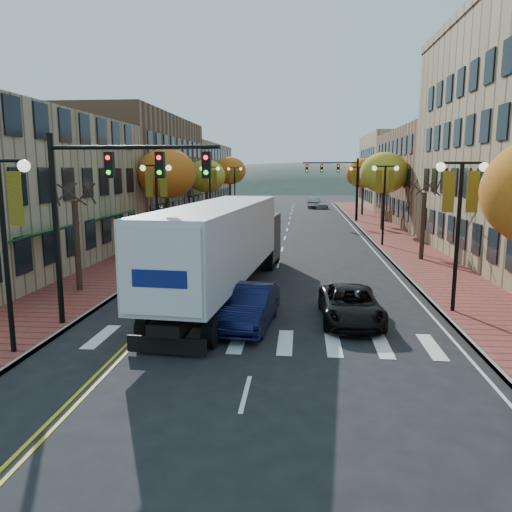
# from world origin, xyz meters

# --- Properties ---
(ground) EXTENTS (200.00, 200.00, 0.00)m
(ground) POSITION_xyz_m (0.00, 0.00, 0.00)
(ground) COLOR black
(ground) RESTS_ON ground
(sidewalk_left) EXTENTS (4.00, 85.00, 0.15)m
(sidewalk_left) POSITION_xyz_m (-9.00, 32.50, 0.07)
(sidewalk_left) COLOR brown
(sidewalk_left) RESTS_ON ground
(sidewalk_right) EXTENTS (4.00, 85.00, 0.15)m
(sidewalk_right) POSITION_xyz_m (9.00, 32.50, 0.07)
(sidewalk_right) COLOR brown
(sidewalk_right) RESTS_ON ground
(building_left_mid) EXTENTS (12.00, 24.00, 11.00)m
(building_left_mid) POSITION_xyz_m (-17.00, 36.00, 5.50)
(building_left_mid) COLOR brown
(building_left_mid) RESTS_ON ground
(building_left_far) EXTENTS (12.00, 26.00, 9.50)m
(building_left_far) POSITION_xyz_m (-17.00, 61.00, 4.75)
(building_left_far) COLOR #9E8966
(building_left_far) RESTS_ON ground
(building_right_mid) EXTENTS (15.00, 24.00, 10.00)m
(building_right_mid) POSITION_xyz_m (18.50, 42.00, 5.00)
(building_right_mid) COLOR brown
(building_right_mid) RESTS_ON ground
(building_right_far) EXTENTS (15.00, 20.00, 11.00)m
(building_right_far) POSITION_xyz_m (18.50, 64.00, 5.50)
(building_right_far) COLOR #9E8966
(building_right_far) RESTS_ON ground
(tree_left_a) EXTENTS (0.28, 0.28, 4.20)m
(tree_left_a) POSITION_xyz_m (-9.00, 8.00, 2.25)
(tree_left_a) COLOR #382619
(tree_left_a) RESTS_ON sidewalk_left
(tree_left_b) EXTENTS (4.48, 4.48, 7.21)m
(tree_left_b) POSITION_xyz_m (-9.00, 24.00, 5.45)
(tree_left_b) COLOR #382619
(tree_left_b) RESTS_ON sidewalk_left
(tree_left_c) EXTENTS (4.16, 4.16, 6.69)m
(tree_left_c) POSITION_xyz_m (-9.00, 40.00, 5.05)
(tree_left_c) COLOR #382619
(tree_left_c) RESTS_ON sidewalk_left
(tree_left_d) EXTENTS (4.61, 4.61, 7.42)m
(tree_left_d) POSITION_xyz_m (-9.00, 58.00, 5.60)
(tree_left_d) COLOR #382619
(tree_left_d) RESTS_ON sidewalk_left
(tree_right_b) EXTENTS (0.28, 0.28, 4.20)m
(tree_right_b) POSITION_xyz_m (9.00, 18.00, 2.25)
(tree_right_b) COLOR #382619
(tree_right_b) RESTS_ON sidewalk_right
(tree_right_c) EXTENTS (4.48, 4.48, 7.21)m
(tree_right_c) POSITION_xyz_m (9.00, 34.00, 5.45)
(tree_right_c) COLOR #382619
(tree_right_c) RESTS_ON sidewalk_right
(tree_right_d) EXTENTS (4.35, 4.35, 7.00)m
(tree_right_d) POSITION_xyz_m (9.00, 50.00, 5.29)
(tree_right_d) COLOR #382619
(tree_right_d) RESTS_ON sidewalk_right
(lamp_left_a) EXTENTS (1.96, 0.36, 6.05)m
(lamp_left_a) POSITION_xyz_m (-7.50, 0.00, 4.29)
(lamp_left_a) COLOR black
(lamp_left_a) RESTS_ON ground
(lamp_left_b) EXTENTS (1.96, 0.36, 6.05)m
(lamp_left_b) POSITION_xyz_m (-7.50, 16.00, 4.29)
(lamp_left_b) COLOR black
(lamp_left_b) RESTS_ON ground
(lamp_left_c) EXTENTS (1.96, 0.36, 6.05)m
(lamp_left_c) POSITION_xyz_m (-7.50, 34.00, 4.29)
(lamp_left_c) COLOR black
(lamp_left_c) RESTS_ON ground
(lamp_left_d) EXTENTS (1.96, 0.36, 6.05)m
(lamp_left_d) POSITION_xyz_m (-7.50, 52.00, 4.29)
(lamp_left_d) COLOR black
(lamp_left_d) RESTS_ON ground
(lamp_right_a) EXTENTS (1.96, 0.36, 6.05)m
(lamp_right_a) POSITION_xyz_m (7.50, 6.00, 4.29)
(lamp_right_a) COLOR black
(lamp_right_a) RESTS_ON ground
(lamp_right_b) EXTENTS (1.96, 0.36, 6.05)m
(lamp_right_b) POSITION_xyz_m (7.50, 24.00, 4.29)
(lamp_right_b) COLOR black
(lamp_right_b) RESTS_ON ground
(lamp_right_c) EXTENTS (1.96, 0.36, 6.05)m
(lamp_right_c) POSITION_xyz_m (7.50, 42.00, 4.29)
(lamp_right_c) COLOR black
(lamp_right_c) RESTS_ON ground
(traffic_mast_near) EXTENTS (6.10, 0.35, 7.00)m
(traffic_mast_near) POSITION_xyz_m (-5.48, 3.00, 4.92)
(traffic_mast_near) COLOR black
(traffic_mast_near) RESTS_ON ground
(traffic_mast_far) EXTENTS (6.10, 0.34, 7.00)m
(traffic_mast_far) POSITION_xyz_m (5.48, 42.00, 4.92)
(traffic_mast_far) COLOR black
(traffic_mast_far) RESTS_ON ground
(semi_truck) EXTENTS (4.23, 17.32, 4.29)m
(semi_truck) POSITION_xyz_m (-2.02, 8.33, 2.51)
(semi_truck) COLOR black
(semi_truck) RESTS_ON ground
(navy_sedan) EXTENTS (2.09, 4.78, 1.53)m
(navy_sedan) POSITION_xyz_m (-0.50, 3.68, 0.76)
(navy_sedan) COLOR black
(navy_sedan) RESTS_ON ground
(black_suv) EXTENTS (2.35, 4.86, 1.33)m
(black_suv) POSITION_xyz_m (3.30, 4.59, 0.67)
(black_suv) COLOR black
(black_suv) RESTS_ON ground
(car_far_white) EXTENTS (2.12, 4.45, 1.47)m
(car_far_white) POSITION_xyz_m (-3.24, 51.48, 0.73)
(car_far_white) COLOR silver
(car_far_white) RESTS_ON ground
(car_far_silver) EXTENTS (2.53, 4.95, 1.38)m
(car_far_silver) POSITION_xyz_m (4.13, 62.09, 0.69)
(car_far_silver) COLOR #A9A9B1
(car_far_silver) RESTS_ON ground
(car_far_oncoming) EXTENTS (2.14, 4.83, 1.54)m
(car_far_oncoming) POSITION_xyz_m (3.29, 63.01, 0.77)
(car_far_oncoming) COLOR #93939A
(car_far_oncoming) RESTS_ON ground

